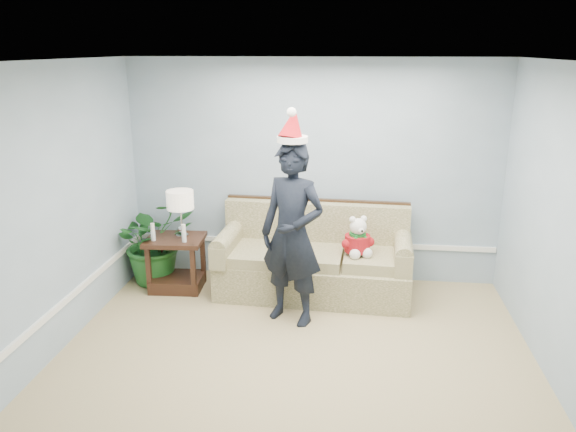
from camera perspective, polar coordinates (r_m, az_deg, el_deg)
The scene contains 10 objects.
room_shell at distance 4.42m, azimuth -0.01°, elevation -2.42°, with size 4.54×5.04×2.74m.
wainscot_trim at distance 6.06m, azimuth -9.83°, elevation -6.34°, with size 4.49×4.99×0.06m.
sofa at distance 6.66m, azimuth 2.68°, elevation -4.67°, with size 2.27×1.06×1.04m.
side_table at distance 6.90m, azimuth -11.23°, elevation -5.26°, with size 0.70×0.60×0.64m.
table_lamp at distance 6.66m, azimuth -10.90°, elevation 1.42°, with size 0.32×0.32×0.56m.
candle_pair at distance 6.63m, azimuth -12.06°, elevation -1.72°, with size 0.42×0.05×0.21m.
houseplant at distance 7.08m, azimuth -13.38°, elevation -2.42°, with size 0.96×0.83×1.06m, color #1E5D22.
man at distance 5.76m, azimuth 0.43°, elevation -1.87°, with size 0.70×0.46×1.92m, color black.
santa_hat at distance 5.53m, azimuth 0.48°, elevation 9.08°, with size 0.41×0.43×0.36m.
teddy_bear at distance 6.36m, azimuth 7.06°, elevation -2.54°, with size 0.37×0.37×0.46m.
Camera 1 is at (0.50, -4.15, 2.81)m, focal length 35.00 mm.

